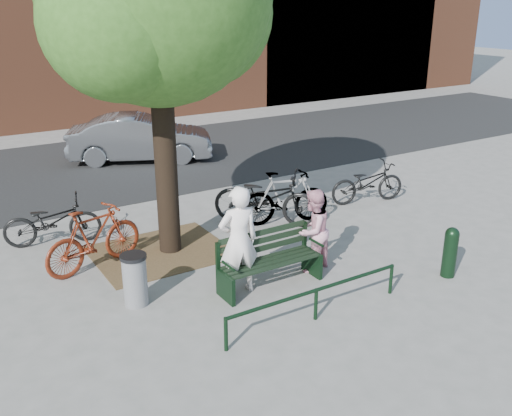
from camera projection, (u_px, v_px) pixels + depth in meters
ground at (271, 286)px, 9.34m from camera, size 90.00×90.00×0.00m
dirt_pit at (161, 252)px, 10.60m from camera, size 2.40×2.00×0.02m
road at (106, 166)px, 16.11m from camera, size 40.00×7.00×0.01m
park_bench at (268, 258)px, 9.24m from camera, size 1.74×0.54×0.97m
guard_railing at (316, 295)px, 8.25m from camera, size 3.06×0.06×0.51m
street_tree at (160, 0)px, 9.20m from camera, size 4.20×3.80×6.50m
person_left at (239, 240)px, 8.90m from camera, size 0.71×0.52×1.77m
person_right at (313, 231)px, 9.68m from camera, size 0.86×0.76×1.46m
bollard at (450, 250)px, 9.54m from camera, size 0.24×0.24×0.88m
litter_bin at (135, 279)px, 8.66m from camera, size 0.41×0.41×0.83m
bicycle_a at (52, 221)px, 10.81m from camera, size 1.89×1.06×0.94m
bicycle_b at (94, 238)px, 9.81m from camera, size 1.94×1.02×1.12m
bicycle_c at (266, 198)px, 11.76m from camera, size 2.10×2.07×1.15m
bicycle_d at (285, 197)px, 11.79m from camera, size 1.97×1.05×1.14m
bicycle_e at (367, 183)px, 13.07m from camera, size 1.89×1.02×0.94m
parked_car at (140, 138)px, 16.42m from camera, size 4.29×2.99×1.34m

